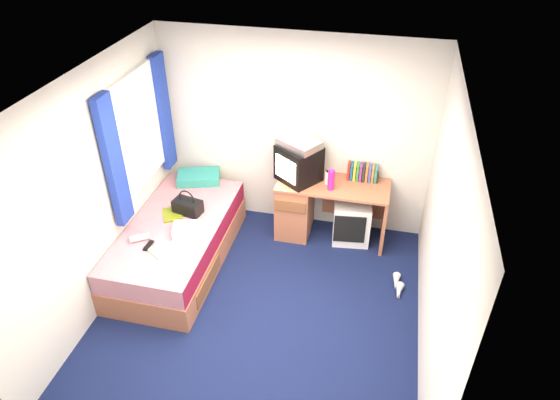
% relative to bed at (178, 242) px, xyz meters
% --- Properties ---
extents(ground, '(3.40, 3.40, 0.00)m').
position_rel_bed_xyz_m(ground, '(1.10, -0.56, -0.27)').
color(ground, '#0C1438').
rests_on(ground, ground).
extents(room_shell, '(3.40, 3.40, 3.40)m').
position_rel_bed_xyz_m(room_shell, '(1.10, -0.56, 1.18)').
color(room_shell, white).
rests_on(room_shell, ground).
extents(bed, '(1.01, 2.00, 0.54)m').
position_rel_bed_xyz_m(bed, '(0.00, 0.00, 0.00)').
color(bed, '#B56C4B').
rests_on(bed, ground).
extents(pillow, '(0.58, 0.46, 0.11)m').
position_rel_bed_xyz_m(pillow, '(-0.05, 0.89, 0.33)').
color(pillow, '#1961A5').
rests_on(pillow, bed).
extents(desk, '(1.30, 0.55, 0.75)m').
position_rel_bed_xyz_m(desk, '(1.35, 0.88, 0.14)').
color(desk, '#B56C4B').
rests_on(desk, ground).
extents(storage_cube, '(0.48, 0.48, 0.54)m').
position_rel_bed_xyz_m(storage_cube, '(1.87, 0.87, 0.00)').
color(storage_cube, white).
rests_on(storage_cube, ground).
extents(crt_tv, '(0.59, 0.58, 0.43)m').
position_rel_bed_xyz_m(crt_tv, '(1.21, 0.88, 0.70)').
color(crt_tv, black).
rests_on(crt_tv, desk).
extents(vcr, '(0.55, 0.51, 0.09)m').
position_rel_bed_xyz_m(vcr, '(1.21, 0.88, 0.96)').
color(vcr, silver).
rests_on(vcr, crt_tv).
extents(book_row, '(0.34, 0.13, 0.20)m').
position_rel_bed_xyz_m(book_row, '(1.93, 1.04, 0.58)').
color(book_row, maroon).
rests_on(book_row, desk).
extents(picture_frame, '(0.05, 0.12, 0.14)m').
position_rel_bed_xyz_m(picture_frame, '(2.10, 1.05, 0.55)').
color(picture_frame, '#312010').
rests_on(picture_frame, desk).
extents(pink_water_bottle, '(0.08, 0.08, 0.24)m').
position_rel_bed_xyz_m(pink_water_bottle, '(1.61, 0.75, 0.60)').
color(pink_water_bottle, '#EA218D').
rests_on(pink_water_bottle, desk).
extents(aerosol_can, '(0.05, 0.05, 0.16)m').
position_rel_bed_xyz_m(aerosol_can, '(1.55, 0.85, 0.56)').
color(aerosol_can, white).
rests_on(aerosol_can, desk).
extents(handbag, '(0.35, 0.24, 0.30)m').
position_rel_bed_xyz_m(handbag, '(0.07, 0.22, 0.36)').
color(handbag, black).
rests_on(handbag, bed).
extents(towel, '(0.35, 0.31, 0.10)m').
position_rel_bed_xyz_m(towel, '(0.20, -0.14, 0.32)').
color(towel, silver).
rests_on(towel, bed).
extents(magazine, '(0.32, 0.35, 0.01)m').
position_rel_bed_xyz_m(magazine, '(-0.09, 0.14, 0.28)').
color(magazine, '#C3DB18').
rests_on(magazine, bed).
extents(water_bottle, '(0.21, 0.17, 0.07)m').
position_rel_bed_xyz_m(water_bottle, '(-0.24, -0.36, 0.31)').
color(water_bottle, silver).
rests_on(water_bottle, bed).
extents(colour_swatch_fan, '(0.22, 0.17, 0.01)m').
position_rel_bed_xyz_m(colour_swatch_fan, '(0.00, -0.53, 0.28)').
color(colour_swatch_fan, yellow).
rests_on(colour_swatch_fan, bed).
extents(remote_control, '(0.06, 0.16, 0.02)m').
position_rel_bed_xyz_m(remote_control, '(-0.11, -0.43, 0.28)').
color(remote_control, black).
rests_on(remote_control, bed).
extents(window_assembly, '(0.11, 1.42, 1.40)m').
position_rel_bed_xyz_m(window_assembly, '(-0.45, 0.34, 1.15)').
color(window_assembly, silver).
rests_on(window_assembly, room_shell).
extents(white_heels, '(0.14, 0.37, 0.09)m').
position_rel_bed_xyz_m(white_heels, '(2.47, 0.09, -0.23)').
color(white_heels, silver).
rests_on(white_heels, ground).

